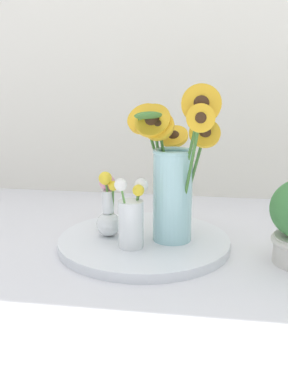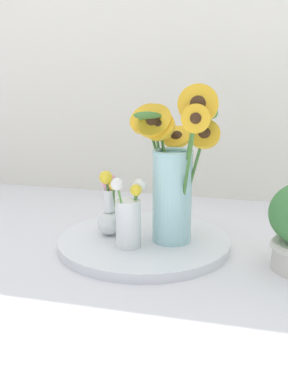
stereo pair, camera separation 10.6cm
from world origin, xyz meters
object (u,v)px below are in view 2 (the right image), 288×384
at_px(serving_tray, 144,242).
at_px(mason_jar_sunflowers, 172,173).
at_px(vase_small_center, 129,217).
at_px(vase_bulb_right, 109,208).

height_order(serving_tray, mason_jar_sunflowers, mason_jar_sunflowers).
relative_size(serving_tray, vase_small_center, 2.47).
xyz_separation_m(vase_small_center, vase_bulb_right, (-0.07, 0.07, -0.00)).
bearing_deg(vase_small_center, vase_bulb_right, 137.16).
bearing_deg(serving_tray, mason_jar_sunflowers, 2.53).
bearing_deg(vase_bulb_right, mason_jar_sunflowers, 0.32).
relative_size(serving_tray, vase_bulb_right, 2.54).
bearing_deg(vase_small_center, serving_tray, 72.89).
relative_size(vase_small_center, vase_bulb_right, 1.02).
bearing_deg(mason_jar_sunflowers, serving_tray, -177.47).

